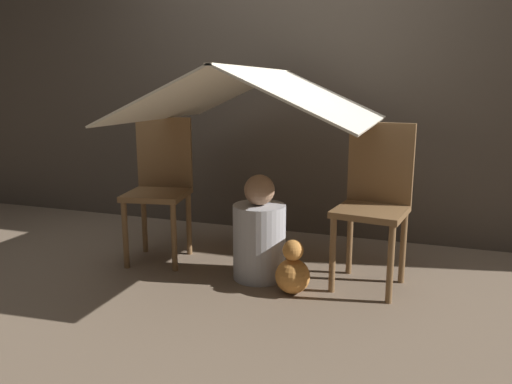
% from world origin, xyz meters
% --- Properties ---
extents(ground_plane, '(8.80, 8.80, 0.00)m').
position_xyz_m(ground_plane, '(0.00, 0.00, 0.00)').
color(ground_plane, '#7A6651').
extents(wall_back, '(7.00, 0.05, 2.50)m').
position_xyz_m(wall_back, '(0.00, 1.04, 1.25)').
color(wall_back, '#4C4238').
rests_on(wall_back, ground_plane).
extents(chair_left, '(0.44, 0.44, 0.94)m').
position_xyz_m(chair_left, '(-0.70, 0.14, 0.52)').
color(chair_left, brown).
rests_on(chair_left, ground_plane).
extents(chair_right, '(0.43, 0.43, 0.94)m').
position_xyz_m(chair_right, '(0.69, 0.14, 0.52)').
color(chair_right, brown).
rests_on(chair_right, ground_plane).
extents(sheet_canopy, '(1.37, 1.34, 0.31)m').
position_xyz_m(sheet_canopy, '(0.00, 0.07, 1.10)').
color(sheet_canopy, silver).
extents(person_front, '(0.32, 0.32, 0.64)m').
position_xyz_m(person_front, '(0.04, 0.01, 0.26)').
color(person_front, '#B2B2B7').
rests_on(person_front, ground_plane).
extents(plush_toy, '(0.20, 0.20, 0.31)m').
position_xyz_m(plush_toy, '(0.29, -0.15, 0.13)').
color(plush_toy, '#D88C3F').
rests_on(plush_toy, ground_plane).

